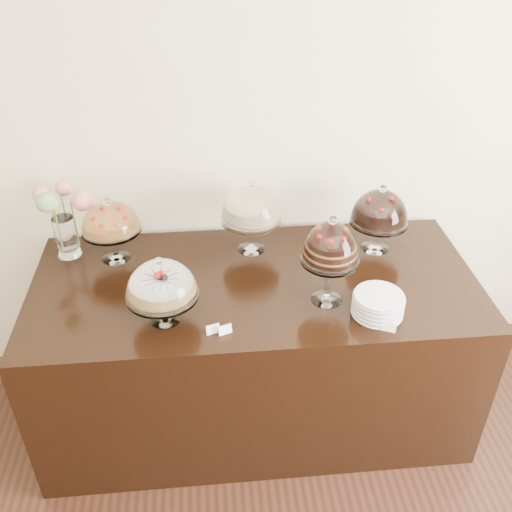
{
  "coord_description": "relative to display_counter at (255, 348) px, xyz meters",
  "views": [
    {
      "loc": [
        -0.38,
        0.19,
        2.57
      ],
      "look_at": [
        -0.17,
        2.4,
        1.08
      ],
      "focal_mm": 40.0,
      "sensor_mm": 36.0,
      "label": 1
    }
  ],
  "objects": [
    {
      "name": "display_counter",
      "position": [
        0.0,
        0.0,
        0.0
      ],
      "size": [
        2.2,
        1.0,
        0.9
      ],
      "primitive_type": "cube",
      "color": "black",
      "rests_on": "ground"
    },
    {
      "name": "cake_stand_fruit_tart",
      "position": [
        -0.7,
        0.27,
        0.68
      ],
      "size": [
        0.3,
        0.3,
        0.35
      ],
      "color": "white",
      "rests_on": "display_counter"
    },
    {
      "name": "price_card_extra",
      "position": [
        -0.22,
        -0.37,
        0.47
      ],
      "size": [
        0.06,
        0.03,
        0.04
      ],
      "primitive_type": "cube",
      "rotation": [
        -0.21,
        0.0,
        0.3
      ],
      "color": "white",
      "rests_on": "display_counter"
    },
    {
      "name": "cake_stand_choco_layer",
      "position": [
        0.32,
        -0.18,
        0.75
      ],
      "size": [
        0.26,
        0.26,
        0.45
      ],
      "color": "white",
      "rests_on": "display_counter"
    },
    {
      "name": "plate_stack",
      "position": [
        0.53,
        -0.31,
        0.5
      ],
      "size": [
        0.23,
        0.23,
        0.1
      ],
      "color": "silver",
      "rests_on": "display_counter"
    },
    {
      "name": "cake_stand_dark_choco",
      "position": [
        0.67,
        0.23,
        0.68
      ],
      "size": [
        0.3,
        0.3,
        0.38
      ],
      "color": "white",
      "rests_on": "display_counter"
    },
    {
      "name": "price_card_right",
      "position": [
        0.55,
        -0.43,
        0.47
      ],
      "size": [
        0.06,
        0.04,
        0.04
      ],
      "primitive_type": "cube",
      "rotation": [
        -0.21,
        0.0,
        -0.39
      ],
      "color": "white",
      "rests_on": "display_counter"
    },
    {
      "name": "wall_back",
      "position": [
        0.17,
        0.55,
        1.05
      ],
      "size": [
        5.0,
        0.04,
        3.0
      ],
      "primitive_type": "cube",
      "color": "beige",
      "rests_on": "ground"
    },
    {
      "name": "cake_stand_cheesecake",
      "position": [
        0.01,
        0.29,
        0.71
      ],
      "size": [
        0.32,
        0.32,
        0.4
      ],
      "color": "white",
      "rests_on": "display_counter"
    },
    {
      "name": "price_card_left",
      "position": [
        -0.17,
        -0.38,
        0.47
      ],
      "size": [
        0.06,
        0.03,
        0.04
      ],
      "primitive_type": "cube",
      "rotation": [
        -0.21,
        0.0,
        0.34
      ],
      "color": "white",
      "rests_on": "display_counter"
    },
    {
      "name": "flower_vase",
      "position": [
        -0.94,
        0.32,
        0.68
      ],
      "size": [
        0.29,
        0.33,
        0.42
      ],
      "color": "white",
      "rests_on": "display_counter"
    },
    {
      "name": "cake_stand_sugar_sponge",
      "position": [
        -0.43,
        -0.25,
        0.65
      ],
      "size": [
        0.32,
        0.32,
        0.33
      ],
      "color": "white",
      "rests_on": "display_counter"
    }
  ]
}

